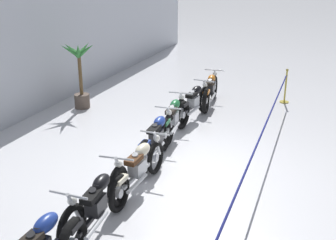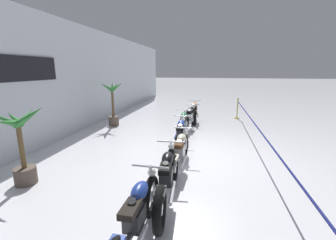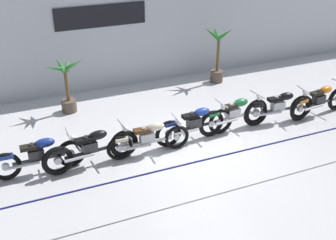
# 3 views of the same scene
# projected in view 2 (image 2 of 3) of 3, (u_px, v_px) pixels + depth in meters

# --- Properties ---
(ground_plane) EXTENTS (120.00, 120.00, 0.00)m
(ground_plane) POSITION_uv_depth(u_px,v_px,m) (202.00, 152.00, 6.85)
(ground_plane) COLOR silver
(back_wall) EXTENTS (28.00, 0.29, 4.20)m
(back_wall) POSITION_uv_depth(u_px,v_px,m) (46.00, 80.00, 7.36)
(back_wall) COLOR silver
(back_wall) RESTS_ON ground
(motorcycle_blue_0) EXTENTS (2.20, 0.62, 0.93)m
(motorcycle_blue_0) POSITION_uv_depth(u_px,v_px,m) (136.00, 218.00, 3.08)
(motorcycle_blue_0) COLOR black
(motorcycle_blue_0) RESTS_ON ground
(motorcycle_black_1) EXTENTS (2.40, 0.62, 0.95)m
(motorcycle_black_1) POSITION_uv_depth(u_px,v_px,m) (167.00, 178.00, 4.20)
(motorcycle_black_1) COLOR black
(motorcycle_black_1) RESTS_ON ground
(motorcycle_cream_2) EXTENTS (2.17, 0.62, 0.91)m
(motorcycle_cream_2) POSITION_uv_depth(u_px,v_px,m) (180.00, 152.00, 5.57)
(motorcycle_cream_2) COLOR black
(motorcycle_cream_2) RESTS_ON ground
(motorcycle_blue_3) EXTENTS (2.33, 0.62, 0.95)m
(motorcycle_blue_3) POSITION_uv_depth(u_px,v_px,m) (181.00, 135.00, 6.93)
(motorcycle_blue_3) COLOR black
(motorcycle_blue_3) RESTS_ON ground
(motorcycle_green_4) EXTENTS (2.28, 0.62, 0.96)m
(motorcycle_green_4) POSITION_uv_depth(u_px,v_px,m) (183.00, 125.00, 8.12)
(motorcycle_green_4) COLOR black
(motorcycle_green_4) RESTS_ON ground
(motorcycle_black_5) EXTENTS (2.23, 0.62, 0.95)m
(motorcycle_black_5) POSITION_uv_depth(u_px,v_px,m) (190.00, 117.00, 9.47)
(motorcycle_black_5) COLOR black
(motorcycle_black_5) RESTS_ON ground
(motorcycle_orange_6) EXTENTS (2.23, 0.62, 0.94)m
(motorcycle_orange_6) POSITION_uv_depth(u_px,v_px,m) (195.00, 112.00, 10.78)
(motorcycle_orange_6) COLOR black
(motorcycle_orange_6) RESTS_ON ground
(potted_palm_left_of_row) EXTENTS (1.22, 0.96, 1.77)m
(potted_palm_left_of_row) POSITION_uv_depth(u_px,v_px,m) (22.00, 146.00, 4.78)
(potted_palm_left_of_row) COLOR brown
(potted_palm_left_of_row) RESTS_ON ground
(potted_palm_right_of_row) EXTENTS (0.97, 1.02, 2.02)m
(potted_palm_right_of_row) POSITION_uv_depth(u_px,v_px,m) (113.00, 105.00, 9.85)
(potted_palm_right_of_row) COLOR brown
(potted_palm_right_of_row) RESTS_ON ground
(stanchion_far_left) EXTENTS (10.36, 0.28, 1.05)m
(stanchion_far_left) POSITION_uv_depth(u_px,v_px,m) (268.00, 149.00, 4.98)
(stanchion_far_left) COLOR gold
(stanchion_far_left) RESTS_ON ground
(stanchion_mid_left) EXTENTS (0.28, 0.28, 1.05)m
(stanchion_mid_left) POSITION_uv_depth(u_px,v_px,m) (237.00, 112.00, 11.41)
(stanchion_mid_left) COLOR gold
(stanchion_mid_left) RESTS_ON ground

